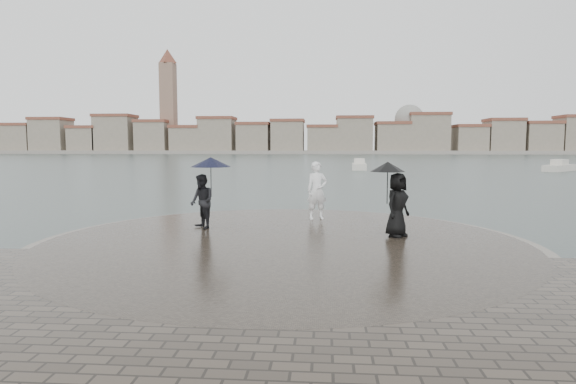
{
  "coord_description": "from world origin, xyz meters",
  "views": [
    {
      "loc": [
        1.01,
        -8.38,
        2.71
      ],
      "look_at": [
        0.0,
        4.8,
        1.45
      ],
      "focal_mm": 30.0,
      "sensor_mm": 36.0,
      "label": 1
    }
  ],
  "objects": [
    {
      "name": "quay_tip",
      "position": [
        0.0,
        3.5,
        0.18
      ],
      "size": [
        11.9,
        11.9,
        0.36
      ],
      "primitive_type": "cylinder",
      "color": "#2D261E",
      "rests_on": "ground"
    },
    {
      "name": "visitor_right",
      "position": [
        2.83,
        4.21,
        1.43
      ],
      "size": [
        1.17,
        1.04,
        1.95
      ],
      "color": "black",
      "rests_on": "quay_tip"
    },
    {
      "name": "boats",
      "position": [
        15.72,
        47.07,
        0.38
      ],
      "size": [
        24.86,
        7.54,
        1.5
      ],
      "color": "beige",
      "rests_on": "ground"
    },
    {
      "name": "kerb_ring",
      "position": [
        0.0,
        3.5,
        0.16
      ],
      "size": [
        12.5,
        12.5,
        0.32
      ],
      "primitive_type": "cylinder",
      "color": "gray",
      "rests_on": "ground"
    },
    {
      "name": "ground",
      "position": [
        0.0,
        0.0,
        0.0
      ],
      "size": [
        400.0,
        400.0,
        0.0
      ],
      "primitive_type": "plane",
      "color": "#2B3835",
      "rests_on": "ground"
    },
    {
      "name": "visitor_left",
      "position": [
        -2.4,
        5.06,
        1.53
      ],
      "size": [
        1.3,
        1.16,
        2.04
      ],
      "color": "black",
      "rests_on": "quay_tip"
    },
    {
      "name": "statue",
      "position": [
        0.76,
        7.05,
        1.29
      ],
      "size": [
        0.78,
        0.64,
        1.86
      ],
      "primitive_type": "imported",
      "rotation": [
        0.0,
        0.0,
        0.33
      ],
      "color": "white",
      "rests_on": "quay_tip"
    },
    {
      "name": "far_skyline",
      "position": [
        -6.29,
        160.71,
        5.61
      ],
      "size": [
        260.0,
        20.0,
        37.0
      ],
      "color": "gray",
      "rests_on": "ground"
    }
  ]
}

